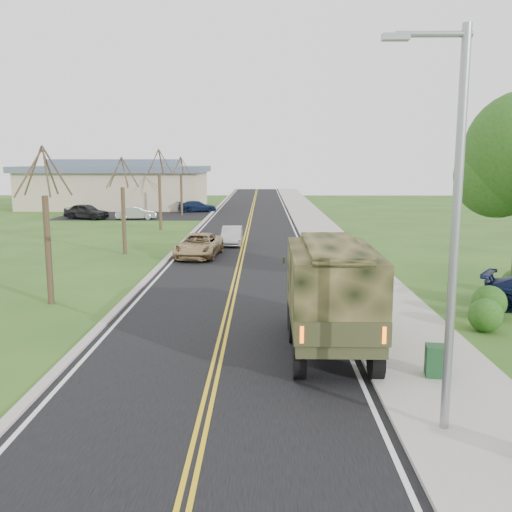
{
  "coord_description": "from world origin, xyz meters",
  "views": [
    {
      "loc": [
        1.28,
        -11.51,
        5.51
      ],
      "look_at": [
        0.99,
        10.59,
        1.8
      ],
      "focal_mm": 40.0,
      "sensor_mm": 36.0,
      "label": 1
    }
  ],
  "objects_px": {
    "military_truck": "(330,288)",
    "utility_box_near": "(438,361)",
    "suv_champagne": "(199,245)",
    "sedan_silver": "(232,236)"
  },
  "relations": [
    {
      "from": "sedan_silver",
      "to": "utility_box_near",
      "type": "height_order",
      "value": "sedan_silver"
    },
    {
      "from": "suv_champagne",
      "to": "utility_box_near",
      "type": "xyz_separation_m",
      "value": [
        8.16,
        -18.6,
        -0.17
      ]
    },
    {
      "from": "military_truck",
      "to": "suv_champagne",
      "type": "distance_m",
      "value": 17.34
    },
    {
      "from": "suv_champagne",
      "to": "military_truck",
      "type": "bearing_deg",
      "value": -65.69
    },
    {
      "from": "suv_champagne",
      "to": "sedan_silver",
      "type": "height_order",
      "value": "suv_champagne"
    },
    {
      "from": "military_truck",
      "to": "sedan_silver",
      "type": "relative_size",
      "value": 1.78
    },
    {
      "from": "military_truck",
      "to": "suv_champagne",
      "type": "xyz_separation_m",
      "value": [
        -5.66,
        16.35,
        -1.2
      ]
    },
    {
      "from": "military_truck",
      "to": "utility_box_near",
      "type": "distance_m",
      "value": 3.64
    },
    {
      "from": "sedan_silver",
      "to": "utility_box_near",
      "type": "bearing_deg",
      "value": -74.41
    },
    {
      "from": "suv_champagne",
      "to": "utility_box_near",
      "type": "bearing_deg",
      "value": -61.07
    }
  ]
}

